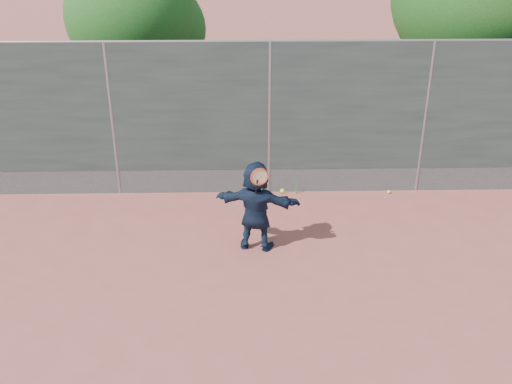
{
  "coord_description": "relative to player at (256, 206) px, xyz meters",
  "views": [
    {
      "loc": [
        -0.5,
        -6.97,
        4.88
      ],
      "look_at": [
        -0.31,
        1.31,
        1.01
      ],
      "focal_mm": 40.0,
      "sensor_mm": 36.0,
      "label": 1
    }
  ],
  "objects": [
    {
      "name": "fence",
      "position": [
        0.31,
        2.19,
        0.82
      ],
      "size": [
        20.0,
        0.06,
        3.03
      ],
      "color": "#38423D",
      "rests_on": "ground"
    },
    {
      "name": "ground",
      "position": [
        0.31,
        -1.31,
        -0.76
      ],
      "size": [
        80.0,
        80.0,
        0.0
      ],
      "primitive_type": "plane",
      "color": "#9E4C42",
      "rests_on": "ground"
    },
    {
      "name": "swing_action",
      "position": [
        0.08,
        -0.2,
        0.56
      ],
      "size": [
        0.54,
        0.15,
        0.51
      ],
      "color": "red",
      "rests_on": "ground"
    },
    {
      "name": "weed_clump",
      "position": [
        0.6,
        2.08,
        -0.63
      ],
      "size": [
        0.68,
        0.07,
        0.3
      ],
      "color": "#387226",
      "rests_on": "ground"
    },
    {
      "name": "tree_left",
      "position": [
        -2.54,
        5.24,
        2.18
      ],
      "size": [
        3.15,
        3.0,
        4.53
      ],
      "color": "#382314",
      "rests_on": "ground"
    },
    {
      "name": "player",
      "position": [
        0.0,
        0.0,
        0.0
      ],
      "size": [
        1.48,
        0.76,
        1.52
      ],
      "primitive_type": "imported",
      "rotation": [
        0.0,
        0.0,
        2.91
      ],
      "color": "#131F35",
      "rests_on": "ground"
    },
    {
      "name": "ball_ground",
      "position": [
        2.72,
        2.04,
        -0.73
      ],
      "size": [
        0.07,
        0.07,
        0.07
      ],
      "primitive_type": "sphere",
      "color": "#C3F336",
      "rests_on": "ground"
    }
  ]
}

